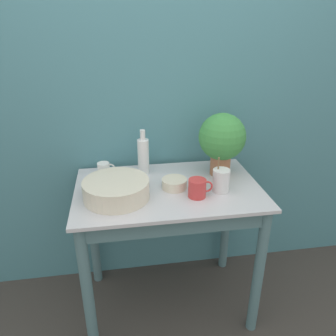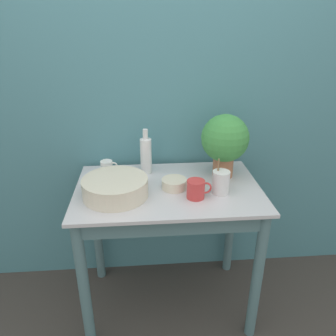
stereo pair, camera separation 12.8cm
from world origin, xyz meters
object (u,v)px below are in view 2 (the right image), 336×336
object	(u,v)px
potted_plant	(225,140)
mug_red	(196,189)
bottle_tall	(146,155)
bowl_wash_large	(115,187)
bowl_small_cream	(174,184)
utensil_cup	(221,182)
mug_white	(107,167)

from	to	relation	value
potted_plant	mug_red	world-z (taller)	potted_plant
potted_plant	mug_red	bearing A→B (deg)	-128.68
bottle_tall	mug_red	size ratio (longest dim) A/B	2.09
bowl_wash_large	bowl_small_cream	world-z (taller)	bowl_wash_large
utensil_cup	bowl_wash_large	bearing A→B (deg)	178.75
bottle_tall	mug_white	bearing A→B (deg)	176.98
bottle_tall	bowl_small_cream	world-z (taller)	bottle_tall
mug_white	utensil_cup	bearing A→B (deg)	-26.10
potted_plant	bowl_wash_large	xyz separation A→B (m)	(-0.63, -0.20, -0.18)
bowl_wash_large	bowl_small_cream	distance (m)	0.33
bottle_tall	mug_white	size ratio (longest dim) A/B	2.64
bottle_tall	mug_white	world-z (taller)	bottle_tall
potted_plant	bowl_small_cream	size ratio (longest dim) A/B	2.69
mug_white	bowl_small_cream	world-z (taller)	mug_white
potted_plant	utensil_cup	world-z (taller)	potted_plant
utensil_cup	bowl_small_cream	bearing A→B (deg)	162.94
bowl_small_cream	utensil_cup	world-z (taller)	utensil_cup
bowl_wash_large	mug_white	distance (m)	0.31
mug_white	bottle_tall	bearing A→B (deg)	-3.02
mug_red	bottle_tall	bearing A→B (deg)	126.89
potted_plant	bowl_wash_large	size ratio (longest dim) A/B	1.08
potted_plant	bowl_wash_large	world-z (taller)	potted_plant
bowl_wash_large	utensil_cup	bearing A→B (deg)	-1.25
mug_white	utensil_cup	size ratio (longest dim) A/B	0.53
potted_plant	bottle_tall	distance (m)	0.48
bowl_wash_large	bottle_tall	size ratio (longest dim) A/B	1.26
mug_white	bowl_wash_large	bearing A→B (deg)	-76.92
utensil_cup	potted_plant	bearing A→B (deg)	73.64
mug_white	mug_red	size ratio (longest dim) A/B	0.79
bowl_wash_large	mug_red	bearing A→B (deg)	-7.22
bottle_tall	utensil_cup	bearing A→B (deg)	-37.05
mug_white	potted_plant	bearing A→B (deg)	-8.18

